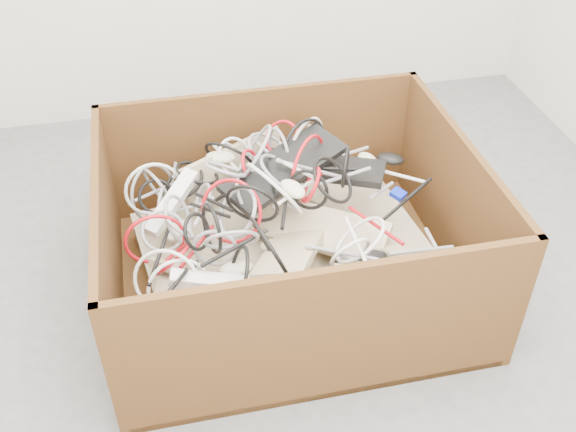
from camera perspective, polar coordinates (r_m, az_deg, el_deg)
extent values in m
plane|color=#525355|center=(2.34, 1.29, -8.24)|extent=(3.00, 3.00, 0.00)
cube|color=#39230E|center=(2.43, 0.10, -5.58)|extent=(1.22, 1.01, 0.03)
cube|color=#39230E|center=(2.65, -2.20, 5.67)|extent=(1.22, 0.02, 0.53)
cube|color=#39230E|center=(1.92, 3.34, -10.29)|extent=(1.22, 0.03, 0.53)
cube|color=#39230E|center=(2.43, 13.94, 0.93)|extent=(0.02, 0.96, 0.53)
cube|color=#39230E|center=(2.24, -14.96, -3.07)|extent=(0.02, 0.96, 0.53)
cube|color=#C2AB90|center=(2.40, 0.00, -4.01)|extent=(1.07, 0.92, 0.20)
cube|color=#C2AB90|center=(2.28, -2.12, -4.08)|extent=(0.76, 0.69, 0.21)
cube|color=tan|center=(2.34, -3.49, -2.36)|extent=(0.48, 0.28, 0.16)
cube|color=tan|center=(2.38, 5.59, -1.07)|extent=(0.46, 0.30, 0.20)
cube|color=tan|center=(2.11, 0.42, -6.82)|extent=(0.27, 0.47, 0.11)
cube|color=tan|center=(2.11, -5.37, -5.13)|extent=(0.46, 0.38, 0.12)
cube|color=tan|center=(2.22, 8.37, -2.52)|extent=(0.39, 0.45, 0.17)
cube|color=tan|center=(2.45, -4.57, 4.14)|extent=(0.41, 0.30, 0.18)
cube|color=tan|center=(2.13, 0.53, -2.55)|extent=(0.34, 0.46, 0.19)
cube|color=tan|center=(2.22, 2.73, -1.10)|extent=(0.45, 0.40, 0.10)
cube|color=black|center=(2.34, 2.64, 4.17)|extent=(0.48, 0.34, 0.05)
cube|color=black|center=(2.24, -0.32, 4.13)|extent=(0.47, 0.37, 0.10)
ellipsoid|color=beige|center=(2.20, -9.32, -1.19)|extent=(0.11, 0.12, 0.04)
ellipsoid|color=beige|center=(2.48, 6.77, 4.70)|extent=(0.08, 0.11, 0.04)
ellipsoid|color=beige|center=(2.05, -4.39, -4.47)|extent=(0.10, 0.06, 0.04)
ellipsoid|color=beige|center=(2.11, 0.38, 2.32)|extent=(0.10, 0.12, 0.04)
ellipsoid|color=beige|center=(2.38, -5.77, 4.98)|extent=(0.12, 0.09, 0.04)
ellipsoid|color=black|center=(2.11, 7.07, -3.49)|extent=(0.11, 0.08, 0.04)
ellipsoid|color=black|center=(2.57, 8.68, 4.83)|extent=(0.12, 0.11, 0.04)
ellipsoid|color=beige|center=(2.19, -1.00, -2.52)|extent=(0.11, 0.08, 0.04)
cube|color=silver|center=(2.24, -9.84, 1.16)|extent=(0.20, 0.24, 0.11)
cube|color=silver|center=(1.99, -5.73, -5.80)|extent=(0.31, 0.11, 0.10)
cube|color=#0B1CAF|center=(2.28, 9.33, 1.85)|extent=(0.06, 0.06, 0.03)
torus|color=gray|center=(2.31, -10.69, 0.71)|extent=(0.05, 0.18, 0.19)
torus|color=silver|center=(2.14, -1.17, 2.32)|extent=(0.22, 0.32, 0.27)
torus|color=gray|center=(2.44, -11.32, 1.88)|extent=(0.20, 0.24, 0.29)
torus|color=gray|center=(2.15, -9.29, -0.23)|extent=(0.11, 0.22, 0.21)
torus|color=gray|center=(2.14, -10.56, -1.27)|extent=(0.20, 0.17, 0.12)
torus|color=#B30C15|center=(1.98, -10.84, -7.00)|extent=(0.24, 0.20, 0.16)
torus|color=black|center=(2.00, -10.72, -6.82)|extent=(0.20, 0.28, 0.27)
torus|color=gray|center=(2.19, -5.33, 3.97)|extent=(0.15, 0.17, 0.12)
torus|color=black|center=(2.15, 1.73, 2.24)|extent=(0.17, 0.12, 0.20)
torus|color=gray|center=(2.17, -3.40, 1.76)|extent=(0.10, 0.20, 0.19)
torus|color=black|center=(2.08, -3.05, 1.02)|extent=(0.21, 0.13, 0.24)
torus|color=gray|center=(2.23, -7.21, 1.32)|extent=(0.08, 0.16, 0.15)
torus|color=#B30C15|center=(2.08, -4.85, 0.40)|extent=(0.24, 0.19, 0.26)
torus|color=gray|center=(2.35, -0.79, 5.46)|extent=(0.06, 0.24, 0.25)
torus|color=#B30C15|center=(2.06, -9.78, -3.61)|extent=(0.14, 0.17, 0.15)
torus|color=black|center=(2.03, -6.49, -1.05)|extent=(0.05, 0.20, 0.20)
torus|color=silver|center=(1.99, 5.30, -3.13)|extent=(0.19, 0.08, 0.19)
torus|color=silver|center=(2.04, 6.10, -2.01)|extent=(0.22, 0.26, 0.17)
torus|color=gray|center=(2.35, -1.21, 5.16)|extent=(0.26, 0.30, 0.18)
torus|color=black|center=(2.34, -8.81, 2.83)|extent=(0.17, 0.19, 0.10)
torus|color=silver|center=(2.45, 3.01, 5.29)|extent=(0.12, 0.33, 0.32)
torus|color=gray|center=(2.04, -6.20, -2.74)|extent=(0.18, 0.06, 0.18)
torus|color=#B30C15|center=(2.23, -3.15, 4.34)|extent=(0.08, 0.15, 0.15)
torus|color=gray|center=(2.11, -9.25, -0.84)|extent=(0.13, 0.16, 0.12)
torus|color=silver|center=(2.41, -4.52, 5.04)|extent=(0.15, 0.15, 0.17)
torus|color=black|center=(2.15, 3.82, 3.07)|extent=(0.19, 0.23, 0.16)
torus|color=#B30C15|center=(2.12, -11.22, -1.98)|extent=(0.27, 0.03, 0.27)
torus|color=black|center=(1.97, -4.28, -5.15)|extent=(0.09, 0.24, 0.24)
torus|color=black|center=(1.99, -1.45, -2.89)|extent=(0.13, 0.27, 0.27)
torus|color=black|center=(2.35, -7.69, 3.64)|extent=(0.16, 0.17, 0.09)
torus|color=#B30C15|center=(2.26, 1.72, 3.95)|extent=(0.23, 0.26, 0.34)
torus|color=#B30C15|center=(2.40, -0.52, 6.63)|extent=(0.16, 0.13, 0.14)
torus|color=gray|center=(2.19, -0.38, 3.57)|extent=(0.19, 0.23, 0.15)
torus|color=silver|center=(2.03, -10.28, -5.55)|extent=(0.24, 0.15, 0.26)
torus|color=gray|center=(2.26, -2.95, 5.36)|extent=(0.15, 0.29, 0.27)
torus|color=gray|center=(2.39, -11.04, 2.42)|extent=(0.12, 0.21, 0.22)
torus|color=silver|center=(2.41, 1.51, 5.99)|extent=(0.21, 0.20, 0.27)
torus|color=silver|center=(2.03, -9.23, -6.11)|extent=(0.27, 0.10, 0.26)
torus|color=black|center=(2.21, -4.83, 2.18)|extent=(0.18, 0.15, 0.14)
torus|color=silver|center=(2.35, -11.34, 2.22)|extent=(0.28, 0.06, 0.28)
torus|color=#B30C15|center=(2.13, 1.99, 2.64)|extent=(0.08, 0.17, 0.17)
torus|color=black|center=(2.37, 1.37, 5.49)|extent=(0.28, 0.21, 0.34)
torus|color=black|center=(2.20, 4.90, 4.16)|extent=(0.07, 0.14, 0.15)
torus|color=gray|center=(2.06, -4.33, 0.31)|extent=(0.16, 0.24, 0.19)
torus|color=gray|center=(1.98, -4.80, -2.05)|extent=(0.22, 0.13, 0.19)
torus|color=black|center=(2.35, -11.12, 1.64)|extent=(0.13, 0.09, 0.11)
torus|color=black|center=(2.03, -7.74, -1.33)|extent=(0.11, 0.13, 0.16)
torus|color=black|center=(2.41, -4.97, 4.99)|extent=(0.19, 0.21, 0.21)
cylinder|color=gray|center=(2.06, 11.23, -2.89)|extent=(0.22, 0.03, 0.04)
cylinder|color=gray|center=(2.24, -10.83, 0.11)|extent=(0.12, 0.02, 0.05)
cylinder|color=black|center=(1.98, -4.58, -2.74)|extent=(0.22, 0.07, 0.07)
cylinder|color=black|center=(2.13, -6.64, 0.48)|extent=(0.12, 0.12, 0.03)
cylinder|color=gray|center=(2.10, 12.91, -3.49)|extent=(0.02, 0.26, 0.04)
cylinder|color=#B30C15|center=(2.10, -7.71, -2.57)|extent=(0.13, 0.16, 0.03)
cylinder|color=gray|center=(2.41, -3.40, 5.26)|extent=(0.14, 0.21, 0.03)
cylinder|color=gray|center=(2.48, 5.49, 5.42)|extent=(0.14, 0.06, 0.02)
cylinder|color=gray|center=(2.52, 2.50, 5.40)|extent=(0.13, 0.16, 0.04)
cylinder|color=gray|center=(1.93, -9.45, -7.24)|extent=(0.11, 0.20, 0.02)
cylinder|color=gray|center=(2.22, 2.05, 3.96)|extent=(0.24, 0.05, 0.10)
cylinder|color=gray|center=(2.29, -1.33, 5.05)|extent=(0.09, 0.21, 0.03)
cylinder|color=silver|center=(2.14, 0.49, 1.93)|extent=(0.15, 0.10, 0.03)
cylinder|color=silver|center=(2.22, -7.14, 0.43)|extent=(0.09, 0.18, 0.05)
cylinder|color=#B30C15|center=(2.10, 7.43, -0.76)|extent=(0.11, 0.23, 0.03)
cylinder|color=gray|center=(2.42, -9.59, 3.89)|extent=(0.03, 0.17, 0.07)
cylinder|color=#B30C15|center=(2.32, 1.23, 4.95)|extent=(0.09, 0.24, 0.03)
cylinder|color=gray|center=(2.00, 4.51, -3.12)|extent=(0.19, 0.17, 0.07)
cylinder|color=silver|center=(1.99, 5.94, -2.39)|extent=(0.02, 0.27, 0.03)
cylinder|color=gray|center=(2.34, 2.13, 4.67)|extent=(0.21, 0.19, 0.07)
cylinder|color=silver|center=(2.17, 0.66, 4.04)|extent=(0.11, 0.13, 0.02)
cylinder|color=silver|center=(2.40, 9.71, 3.35)|extent=(0.14, 0.11, 0.02)
cylinder|color=gray|center=(2.39, -9.84, 2.67)|extent=(0.27, 0.11, 0.04)
cylinder|color=black|center=(2.14, -6.31, 1.18)|extent=(0.11, 0.14, 0.03)
cylinder|color=silver|center=(2.41, -5.24, 4.87)|extent=(0.08, 0.26, 0.05)
cylinder|color=black|center=(2.27, 2.68, 4.08)|extent=(0.25, 0.08, 0.02)
cylinder|color=gray|center=(2.00, 6.04, -4.00)|extent=(0.11, 0.09, 0.03)
cylinder|color=black|center=(2.30, 10.15, 1.48)|extent=(0.21, 0.13, 0.07)
cylinder|color=black|center=(2.06, -0.35, 0.15)|extent=(0.06, 0.17, 0.04)
cylinder|color=gray|center=(2.23, 4.82, 3.39)|extent=(0.18, 0.02, 0.06)
cylinder|color=black|center=(2.06, -10.89, -3.39)|extent=(0.09, 0.20, 0.05)
cylinder|color=silver|center=(2.00, -11.23, -7.58)|extent=(0.14, 0.04, 0.05)
cylinder|color=black|center=(1.99, -8.67, -5.34)|extent=(0.10, 0.12, 0.05)
cylinder|color=black|center=(2.18, -1.46, 3.33)|extent=(0.02, 0.18, 0.02)
cylinder|color=gray|center=(2.27, -8.16, 0.79)|extent=(0.26, 0.06, 0.02)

